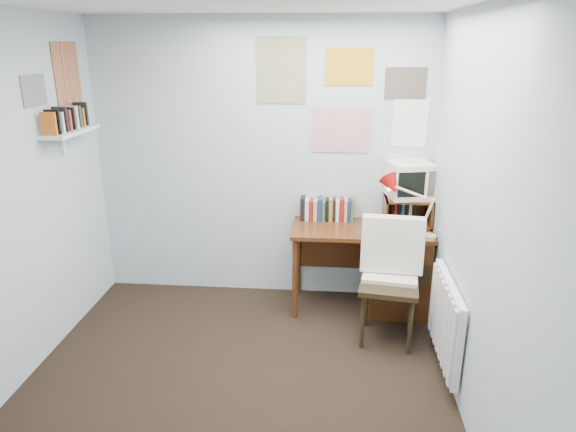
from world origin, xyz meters
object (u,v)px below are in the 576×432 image
at_px(tv_riser, 407,211).
at_px(radiator, 446,321).
at_px(desk_chair, 389,285).
at_px(wall_shelf, 70,131).
at_px(crt_tv, 410,178).
at_px(desk_lamp, 431,213).
at_px(desk, 391,266).

bearing_deg(tv_riser, radiator, -80.72).
xyz_separation_m(desk_chair, wall_shelf, (-2.50, 0.14, 1.14)).
height_order(crt_tv, wall_shelf, wall_shelf).
xyz_separation_m(desk_chair, desk_lamp, (0.33, 0.30, 0.51)).
bearing_deg(crt_tv, desk_chair, -118.43).
bearing_deg(tv_riser, crt_tv, 79.37).
xyz_separation_m(desk, wall_shelf, (-2.57, -0.38, 1.21)).
bearing_deg(crt_tv, tv_riser, -112.48).
height_order(desk_chair, radiator, desk_chair).
bearing_deg(desk, radiator, -72.76).
relative_size(desk_chair, crt_tv, 2.73).
distance_m(desk_lamp, crt_tv, 0.42).
bearing_deg(desk_lamp, tv_riser, 106.29).
bearing_deg(radiator, wall_shelf, 169.11).
height_order(desk, desk_chair, desk_chair).
height_order(desk_lamp, wall_shelf, wall_shelf).
distance_m(desk_chair, desk_lamp, 0.67).
height_order(desk_lamp, radiator, desk_lamp).
xyz_separation_m(tv_riser, crt_tv, (0.00, 0.02, 0.29)).
distance_m(crt_tv, radiator, 1.31).
bearing_deg(desk_chair, desk, 90.30).
bearing_deg(wall_shelf, radiator, -10.89).
height_order(desk, crt_tv, crt_tv).
bearing_deg(desk, crt_tv, 46.83).
relative_size(tv_riser, radiator, 0.50).
xyz_separation_m(desk, desk_lamp, (0.25, -0.22, 0.58)).
relative_size(desk_chair, desk_lamp, 2.13).
bearing_deg(desk, wall_shelf, -171.60).
distance_m(desk_lamp, tv_riser, 0.37).
height_order(radiator, wall_shelf, wall_shelf).
height_order(tv_riser, radiator, tv_riser).
distance_m(desk, desk_lamp, 0.67).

